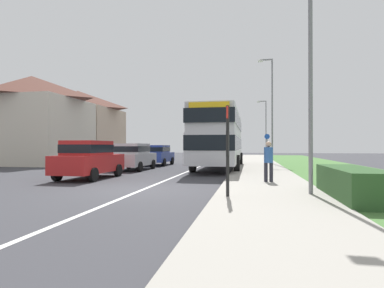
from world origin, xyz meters
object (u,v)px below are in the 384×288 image
at_px(parked_car_blue, 157,154).
at_px(cycle_route_sign, 267,147).
at_px(double_decker_bus, 220,136).
at_px(pedestrian_at_stop, 269,160).
at_px(bus_stop_sign, 228,144).
at_px(street_lamp_far, 265,125).
at_px(parked_car_silver, 133,156).
at_px(street_lamp_near, 307,55).
at_px(parked_car_red, 89,158).
at_px(street_lamp_mid, 271,105).

relative_size(parked_car_blue, cycle_route_sign, 1.55).
distance_m(double_decker_bus, pedestrian_at_stop, 8.65).
relative_size(bus_stop_sign, street_lamp_far, 0.36).
relative_size(parked_car_silver, parked_car_blue, 1.03).
bearing_deg(street_lamp_near, parked_car_red, 157.49).
xyz_separation_m(parked_car_blue, street_lamp_mid, (8.69, 1.72, 3.85)).
relative_size(parked_car_red, bus_stop_sign, 1.52).
height_order(parked_car_red, pedestrian_at_stop, parked_car_red).
bearing_deg(parked_car_silver, parked_car_blue, 89.24).
distance_m(bus_stop_sign, cycle_route_sign, 18.35).
bearing_deg(bus_stop_sign, parked_car_silver, 123.78).
xyz_separation_m(parked_car_red, parked_car_blue, (0.16, 10.09, -0.08)).
distance_m(parked_car_blue, street_lamp_far, 19.07).
distance_m(parked_car_silver, street_lamp_near, 12.88).
height_order(street_lamp_near, street_lamp_mid, street_lamp_mid).
bearing_deg(parked_car_blue, cycle_route_sign, 23.05).
bearing_deg(parked_car_silver, pedestrian_at_stop, -37.60).
bearing_deg(cycle_route_sign, pedestrian_at_stop, -92.82).
height_order(double_decker_bus, parked_car_red, double_decker_bus).
height_order(double_decker_bus, bus_stop_sign, double_decker_bus).
xyz_separation_m(bus_stop_sign, street_lamp_near, (2.21, 0.87, 2.57)).
height_order(parked_car_blue, pedestrian_at_stop, pedestrian_at_stop).
distance_m(bus_stop_sign, street_lamp_mid, 16.80).
xyz_separation_m(bus_stop_sign, cycle_route_sign, (2.01, 18.24, -0.11)).
bearing_deg(parked_car_blue, double_decker_bus, -28.17).
xyz_separation_m(parked_car_red, street_lamp_near, (8.84, -3.66, 3.16)).
bearing_deg(street_lamp_mid, parked_car_blue, -168.82).
distance_m(parked_car_red, cycle_route_sign, 16.21).
relative_size(pedestrian_at_stop, street_lamp_mid, 0.20).
xyz_separation_m(bus_stop_sign, street_lamp_far, (2.46, 31.16, 2.59)).
height_order(parked_car_silver, bus_stop_sign, bus_stop_sign).
bearing_deg(pedestrian_at_stop, parked_car_silver, 142.40).
xyz_separation_m(parked_car_blue, cycle_route_sign, (8.49, 3.61, 0.56)).
relative_size(parked_car_red, pedestrian_at_stop, 2.37).
relative_size(parked_car_blue, street_lamp_mid, 0.47).
bearing_deg(street_lamp_far, parked_car_silver, -112.82).
height_order(double_decker_bus, parked_car_silver, double_decker_bus).
xyz_separation_m(double_decker_bus, cycle_route_sign, (3.37, 6.35, -0.72)).
height_order(bus_stop_sign, cycle_route_sign, bus_stop_sign).
distance_m(bus_stop_sign, street_lamp_far, 31.36).
bearing_deg(bus_stop_sign, double_decker_bus, 96.52).
xyz_separation_m(double_decker_bus, bus_stop_sign, (1.36, -11.89, -0.60)).
bearing_deg(street_lamp_mid, cycle_route_sign, 95.95).
bearing_deg(parked_car_blue, parked_car_red, -90.88).
bearing_deg(street_lamp_mid, parked_car_silver, -143.10).
bearing_deg(double_decker_bus, street_lamp_far, 78.79).
bearing_deg(street_lamp_near, parked_car_silver, 134.50).
bearing_deg(cycle_route_sign, bus_stop_sign, -96.30).
distance_m(double_decker_bus, parked_car_red, 9.13).
height_order(parked_car_blue, cycle_route_sign, cycle_route_sign).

